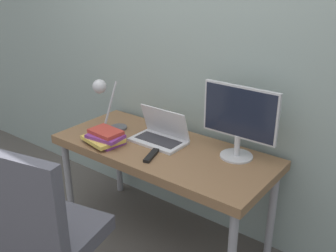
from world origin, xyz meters
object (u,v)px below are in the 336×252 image
Objects in this scene: book_stack at (105,137)px; game_controller at (94,140)px; monitor at (239,118)px; laptop at (160,135)px; desk_lamp at (104,97)px; office_chair at (47,227)px.

game_controller is (-0.07, -0.03, -0.02)m from book_stack.
laptop is at bearing -168.29° from monitor.
monitor reaches higher than book_stack.
desk_lamp is 2.81× the size of game_controller.
book_stack is (-0.28, -0.25, -0.00)m from laptop.
desk_lamp is 0.28m from book_stack.
desk_lamp reaches higher than laptop.
monitor is (0.52, 0.11, 0.21)m from laptop.
office_chair is at bearing -117.11° from monitor.
book_stack is (-0.80, -0.36, -0.22)m from monitor.
game_controller is at bearing -77.19° from desk_lamp.
monitor is at bearing 11.71° from laptop.
book_stack is (0.11, -0.12, -0.23)m from desk_lamp.
laptop reaches higher than book_stack.
laptop is 0.47m from desk_lamp.
laptop is 0.38m from book_stack.
laptop is at bearing 39.63° from game_controller.
office_chair reaches higher than laptop.
game_controller is at bearing -154.52° from book_stack.
office_chair is 0.76m from book_stack.
office_chair is at bearing -69.01° from book_stack.
office_chair is 6.99× the size of game_controller.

